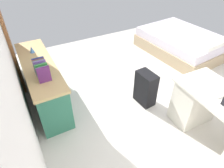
{
  "coord_description": "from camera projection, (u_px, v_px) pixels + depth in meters",
  "views": [
    {
      "loc": [
        -2.05,
        2.18,
        2.39
      ],
      "look_at": [
        -0.02,
        1.08,
        0.6
      ],
      "focal_mm": 31.59,
      "sensor_mm": 36.0,
      "label": 1
    }
  ],
  "objects": [
    {
      "name": "credenza",
      "position": [
        43.0,
        82.0,
        3.33
      ],
      "size": [
        1.8,
        0.48,
        0.75
      ],
      "color": "#2D7056",
      "rests_on": "ground_plane"
    },
    {
      "name": "computer_mouse",
      "position": [
        219.0,
        96.0,
        2.47
      ],
      "size": [
        0.06,
        0.1,
        0.03
      ],
      "primitive_type": "ellipsoid",
      "rotation": [
        0.0,
        0.0,
        -0.04
      ],
      "color": "white",
      "rests_on": "desk"
    },
    {
      "name": "ground_plane",
      "position": [
        162.0,
        92.0,
        3.71
      ],
      "size": [
        5.66,
        5.66,
        0.0
      ],
      "primitive_type": "plane",
      "color": "beige"
    },
    {
      "name": "door_wooden",
      "position": [
        6.0,
        32.0,
        3.38
      ],
      "size": [
        0.88,
        0.05,
        2.04
      ],
      "primitive_type": "cube",
      "color": "brown",
      "rests_on": "ground_plane"
    },
    {
      "name": "figurine_small",
      "position": [
        32.0,
        50.0,
        3.35
      ],
      "size": [
        0.08,
        0.08,
        0.11
      ],
      "primitive_type": "cone",
      "color": "#4C7FBF",
      "rests_on": "credenza"
    },
    {
      "name": "book_row",
      "position": [
        42.0,
        69.0,
        2.77
      ],
      "size": [
        0.35,
        0.17,
        0.24
      ],
      "color": "#5C2766",
      "rests_on": "credenza"
    },
    {
      "name": "suitcase_black",
      "position": [
        145.0,
        88.0,
        3.32
      ],
      "size": [
        0.37,
        0.24,
        0.6
      ],
      "primitive_type": "cube",
      "rotation": [
        0.0,
        0.0,
        0.07
      ],
      "color": "black",
      "rests_on": "ground_plane"
    },
    {
      "name": "wall_back",
      "position": [
        3.0,
        61.0,
        2.0
      ],
      "size": [
        4.39,
        0.1,
        2.7
      ],
      "primitive_type": "cube",
      "color": "white",
      "rests_on": "ground_plane"
    },
    {
      "name": "desk",
      "position": [
        222.0,
        122.0,
        2.61
      ],
      "size": [
        1.47,
        0.72,
        0.75
      ],
      "color": "silver",
      "rests_on": "ground_plane"
    },
    {
      "name": "bed",
      "position": [
        181.0,
        43.0,
        4.79
      ],
      "size": [
        2.01,
        1.55,
        0.58
      ],
      "color": "tan",
      "rests_on": "ground_plane"
    }
  ]
}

